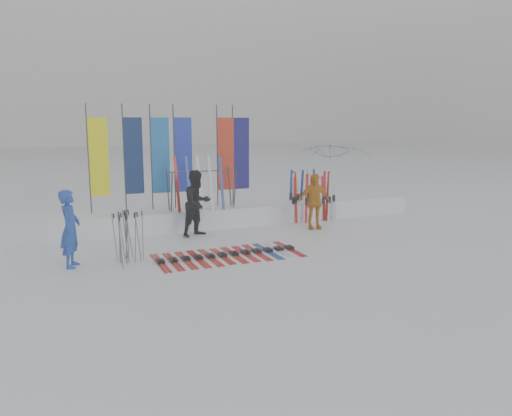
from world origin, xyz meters
name	(u,v)px	position (x,y,z in m)	size (l,w,h in m)	color
ground	(274,260)	(0.00, 0.00, 0.00)	(120.00, 120.00, 0.00)	white
snow_bank	(214,215)	(0.00, 4.60, 0.30)	(14.00, 1.60, 0.60)	white
person_blue	(70,229)	(-4.49, 1.31, 0.89)	(0.65, 0.43, 1.78)	#1D42AC
person_black	(197,203)	(-0.94, 3.25, 0.95)	(0.93, 0.72, 1.91)	black
person_yellow	(314,201)	(2.62, 2.73, 0.86)	(1.01, 0.42, 1.72)	orange
tent_canopy	(332,177)	(4.58, 4.91, 1.29)	(2.82, 2.88, 2.59)	white
ski_row	(228,254)	(-0.89, 0.80, 0.03)	(3.55, 1.70, 0.07)	#B71A0E
pole_cluster	(127,237)	(-3.26, 1.22, 0.61)	(0.69, 0.90, 1.25)	#595B60
feather_flags	(175,155)	(-1.20, 4.75, 2.24)	(5.01, 0.26, 3.20)	#383A3F
ski_rack	(202,184)	(-0.51, 4.20, 1.38)	(2.04, 0.80, 1.23)	#383A3F
upright_skis	(310,196)	(3.29, 4.16, 0.80)	(1.63, 1.16, 1.68)	red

